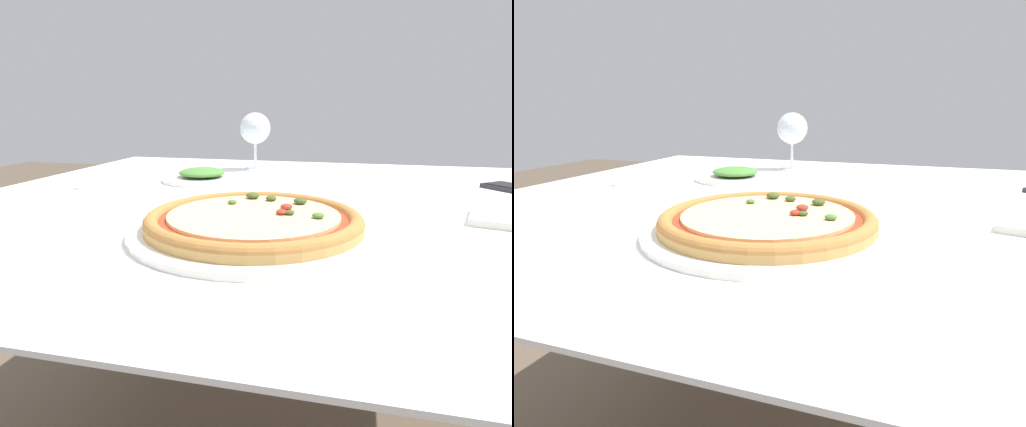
# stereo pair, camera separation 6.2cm
# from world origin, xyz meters

# --- Properties ---
(dining_table) EXTENTS (1.28, 1.15, 0.71)m
(dining_table) POSITION_xyz_m (0.00, 0.00, 0.64)
(dining_table) COLOR #997047
(dining_table) RESTS_ON ground_plane
(pizza_plate) EXTENTS (0.36, 0.36, 0.04)m
(pizza_plate) POSITION_xyz_m (0.00, -0.24, 0.73)
(pizza_plate) COLOR white
(pizza_plate) RESTS_ON dining_table
(fork) EXTENTS (0.03, 0.17, 0.00)m
(fork) POSITION_xyz_m (-0.46, 0.08, 0.72)
(fork) COLOR silver
(fork) RESTS_ON dining_table
(wine_glass_far_left) EXTENTS (0.09, 0.09, 0.16)m
(wine_glass_far_left) POSITION_xyz_m (-0.15, 0.38, 0.83)
(wine_glass_far_left) COLOR silver
(wine_glass_far_left) RESTS_ON dining_table
(side_plate) EXTENTS (0.19, 0.19, 0.03)m
(side_plate) POSITION_xyz_m (-0.23, 0.16, 0.73)
(side_plate) COLOR white
(side_plate) RESTS_ON dining_table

